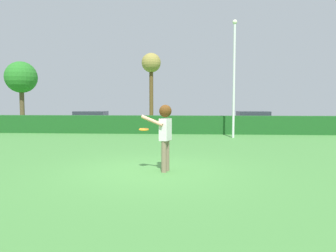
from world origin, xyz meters
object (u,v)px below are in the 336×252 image
Objects in this scene: birch_tree at (151,66)px; person at (165,129)px; frisbee at (144,129)px; parked_car_black at (253,119)px; willow_tree at (21,78)px; lamppost at (234,73)px; parked_car_white at (91,119)px.

person is at bearing -81.84° from birch_tree.
parked_car_black reaches higher than frisbee.
willow_tree reaches higher than frisbee.
parked_car_black is at bearing 68.54° from frisbee.
willow_tree is (-16.63, 9.19, 0.60)m from lamppost.
willow_tree is at bearing -174.52° from birch_tree.
parked_car_white is at bearing -176.59° from parked_car_black.
willow_tree is 0.88× the size of birch_tree.
frisbee is 15.25m from parked_car_white.
frisbee is at bearing -83.56° from birch_tree.
willow_tree is (-18.90, 2.85, 3.29)m from parked_car_black.
birch_tree reaches higher than parked_car_black.
frisbee is 22.11m from willow_tree.
person is 15.51m from parked_car_white.
willow_tree is (-7.15, 3.55, 3.29)m from parked_car_white.
lamppost is (3.52, 8.38, 2.25)m from frisbee.
person is at bearing -65.07° from parked_car_white.
parked_car_black is (11.75, 0.70, 0.00)m from parked_car_white.
person is 0.42× the size of parked_car_black.
parked_car_black is (2.27, 6.34, -2.69)m from lamppost.
birch_tree is (-2.10, 18.63, 3.85)m from frisbee.
person is 0.43× the size of parked_car_white.
lamppost reaches higher than birch_tree.
lamppost is 7.26m from parked_car_black.
parked_car_black is (5.21, 14.76, -0.45)m from person.
person is at bearing -52.15° from willow_tree.
lamppost is (2.95, 8.42, 2.25)m from person.
parked_car_white is (-6.54, 14.06, -0.45)m from person.
willow_tree reaches higher than parked_car_white.
willow_tree is (-13.11, 17.57, 2.86)m from frisbee.
lamppost is 1.46× the size of parked_car_white.
frisbee is 0.04× the size of lamppost.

